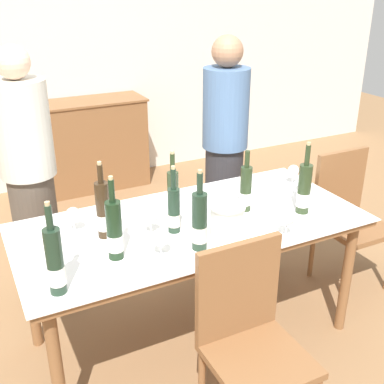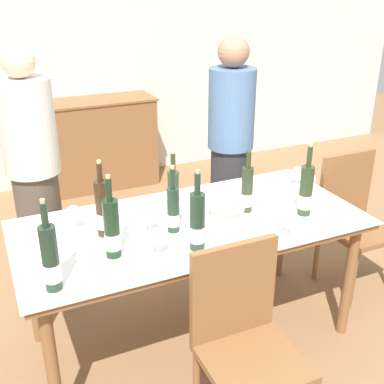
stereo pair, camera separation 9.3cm
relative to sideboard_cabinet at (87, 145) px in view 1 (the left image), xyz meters
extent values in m
plane|color=olive|center=(-0.09, -2.52, -0.45)|extent=(12.00, 12.00, 0.00)
cube|color=silver|center=(-0.09, 0.29, 0.95)|extent=(8.00, 0.10, 2.80)
cube|color=brown|center=(0.00, 0.00, -0.01)|extent=(1.16, 0.44, 0.89)
cube|color=brown|center=(0.00, 0.00, 0.44)|extent=(1.20, 0.46, 0.02)
cylinder|color=brown|center=(-0.94, -2.87, -0.09)|extent=(0.06, 0.06, 0.73)
cylinder|color=brown|center=(0.77, -2.87, -0.09)|extent=(0.06, 0.06, 0.73)
cylinder|color=brown|center=(-0.94, -2.17, -0.09)|extent=(0.06, 0.06, 0.73)
cylinder|color=brown|center=(0.77, -2.17, -0.09)|extent=(0.06, 0.06, 0.73)
cube|color=brown|center=(-0.09, -2.52, 0.30)|extent=(1.87, 0.86, 0.04)
cube|color=white|center=(-0.09, -2.52, 0.32)|extent=(1.90, 0.89, 0.01)
cylinder|color=white|center=(0.00, -2.73, 0.41)|extent=(0.18, 0.18, 0.17)
cylinder|color=white|center=(0.00, -2.73, 0.49)|extent=(0.19, 0.19, 0.01)
cylinder|color=#28381E|center=(-0.15, -2.41, 0.45)|extent=(0.06, 0.06, 0.26)
cylinder|color=white|center=(-0.15, -2.41, 0.40)|extent=(0.06, 0.06, 0.07)
cylinder|color=#28381E|center=(-0.15, -2.41, 0.64)|extent=(0.03, 0.03, 0.11)
cylinder|color=tan|center=(-0.15, -2.41, 0.70)|extent=(0.02, 0.02, 0.02)
cylinder|color=#28381E|center=(0.25, -2.52, 0.45)|extent=(0.07, 0.07, 0.26)
cylinder|color=white|center=(0.25, -2.52, 0.39)|extent=(0.07, 0.07, 0.07)
cylinder|color=#28381E|center=(0.25, -2.52, 0.63)|extent=(0.03, 0.03, 0.10)
cylinder|color=#1E3323|center=(-0.22, -2.57, 0.44)|extent=(0.06, 0.06, 0.24)
cylinder|color=silver|center=(-0.22, -2.57, 0.39)|extent=(0.07, 0.07, 0.07)
cylinder|color=#1E3323|center=(-0.22, -2.57, 0.62)|extent=(0.03, 0.03, 0.11)
cylinder|color=tan|center=(-0.22, -2.57, 0.68)|extent=(0.02, 0.02, 0.02)
cylinder|color=#1E3323|center=(-0.18, -2.78, 0.47)|extent=(0.07, 0.07, 0.29)
cylinder|color=silver|center=(-0.18, -2.78, 0.40)|extent=(0.08, 0.08, 0.08)
cylinder|color=#1E3323|center=(-0.18, -2.78, 0.67)|extent=(0.03, 0.03, 0.11)
cylinder|color=tan|center=(-0.18, -2.78, 0.73)|extent=(0.02, 0.02, 0.02)
cylinder|color=#28381E|center=(0.53, -2.69, 0.46)|extent=(0.07, 0.07, 0.29)
cylinder|color=white|center=(0.53, -2.69, 0.40)|extent=(0.07, 0.07, 0.08)
cylinder|color=#28381E|center=(0.53, -2.69, 0.66)|extent=(0.03, 0.03, 0.11)
cylinder|color=tan|center=(0.53, -2.69, 0.73)|extent=(0.02, 0.02, 0.02)
cylinder|color=#332314|center=(-0.56, -2.45, 0.47)|extent=(0.07, 0.07, 0.30)
cylinder|color=white|center=(-0.56, -2.45, 0.41)|extent=(0.07, 0.07, 0.08)
cylinder|color=#332314|center=(-0.56, -2.45, 0.67)|extent=(0.03, 0.03, 0.10)
cylinder|color=tan|center=(-0.56, -2.45, 0.72)|extent=(0.02, 0.02, 0.02)
cylinder|color=black|center=(-0.57, -2.68, 0.47)|extent=(0.07, 0.07, 0.29)
cylinder|color=white|center=(-0.57, -2.68, 0.40)|extent=(0.08, 0.08, 0.08)
cylinder|color=black|center=(-0.57, -2.68, 0.67)|extent=(0.03, 0.03, 0.11)
cylinder|color=tan|center=(-0.57, -2.68, 0.73)|extent=(0.02, 0.02, 0.02)
cylinder|color=#1E3323|center=(-0.88, -2.83, 0.47)|extent=(0.07, 0.07, 0.30)
cylinder|color=white|center=(-0.88, -2.83, 0.41)|extent=(0.07, 0.07, 0.08)
cylinder|color=#1E3323|center=(-0.88, -2.83, 0.67)|extent=(0.03, 0.03, 0.11)
cylinder|color=tan|center=(-0.88, -2.83, 0.74)|extent=(0.02, 0.02, 0.02)
cylinder|color=white|center=(0.73, -2.34, 0.32)|extent=(0.07, 0.07, 0.00)
cylinder|color=white|center=(0.73, -2.34, 0.36)|extent=(0.01, 0.01, 0.07)
sphere|color=white|center=(0.73, -2.34, 0.42)|extent=(0.07, 0.07, 0.07)
cylinder|color=white|center=(0.27, -2.88, 0.32)|extent=(0.07, 0.07, 0.00)
cylinder|color=white|center=(0.27, -2.88, 0.36)|extent=(0.01, 0.01, 0.07)
sphere|color=white|center=(0.27, -2.88, 0.43)|extent=(0.07, 0.07, 0.07)
cylinder|color=white|center=(0.70, -2.49, 0.32)|extent=(0.06, 0.06, 0.00)
cylinder|color=white|center=(0.70, -2.49, 0.36)|extent=(0.01, 0.01, 0.07)
sphere|color=white|center=(0.70, -2.49, 0.43)|extent=(0.09, 0.09, 0.09)
cylinder|color=white|center=(-0.37, -2.76, 0.32)|extent=(0.06, 0.06, 0.00)
cylinder|color=white|center=(-0.37, -2.76, 0.36)|extent=(0.01, 0.01, 0.06)
sphere|color=white|center=(-0.37, -2.76, 0.42)|extent=(0.09, 0.09, 0.09)
cylinder|color=white|center=(-0.69, -2.34, 0.32)|extent=(0.06, 0.06, 0.00)
cylinder|color=white|center=(-0.69, -2.34, 0.36)|extent=(0.01, 0.01, 0.07)
sphere|color=white|center=(-0.69, -2.34, 0.43)|extent=(0.08, 0.08, 0.08)
cylinder|color=white|center=(-0.34, -2.55, 0.32)|extent=(0.06, 0.06, 0.00)
cylinder|color=white|center=(-0.34, -2.55, 0.36)|extent=(0.01, 0.01, 0.07)
sphere|color=white|center=(-0.34, -2.55, 0.43)|extent=(0.08, 0.08, 0.08)
cylinder|color=brown|center=(0.97, -2.70, -0.24)|extent=(0.03, 0.03, 0.42)
cylinder|color=brown|center=(0.97, -2.33, -0.24)|extent=(0.03, 0.03, 0.42)
cylinder|color=brown|center=(1.34, -2.33, -0.24)|extent=(0.03, 0.03, 0.42)
cube|color=brown|center=(1.16, -2.52, -0.01)|extent=(0.42, 0.42, 0.04)
cube|color=brown|center=(1.16, -2.33, 0.24)|extent=(0.42, 0.04, 0.47)
cylinder|color=brown|center=(0.05, -3.09, -0.23)|extent=(0.03, 0.03, 0.44)
cube|color=brown|center=(-0.14, -3.28, 0.00)|extent=(0.42, 0.42, 0.04)
cube|color=brown|center=(-0.14, -3.08, 0.26)|extent=(0.42, 0.04, 0.48)
cylinder|color=#51473D|center=(-0.80, -1.72, 0.00)|extent=(0.28, 0.28, 0.90)
cylinder|color=beige|center=(-0.80, -1.72, 0.73)|extent=(0.33, 0.33, 0.57)
sphere|color=beige|center=(-0.80, -1.72, 1.12)|extent=(0.19, 0.19, 0.19)
cylinder|color=#2D2D33|center=(0.58, -1.73, -0.02)|extent=(0.28, 0.28, 0.87)
cylinder|color=#4C6B93|center=(0.58, -1.73, 0.70)|extent=(0.33, 0.33, 0.56)
sphere|color=#A37556|center=(0.58, -1.73, 1.09)|extent=(0.22, 0.22, 0.22)
camera|label=1|loc=(-1.13, -4.60, 1.54)|focal=45.00mm
camera|label=2|loc=(-1.05, -4.64, 1.54)|focal=45.00mm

